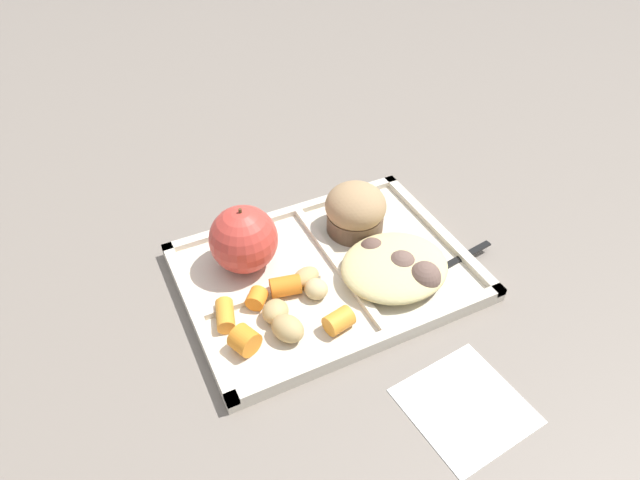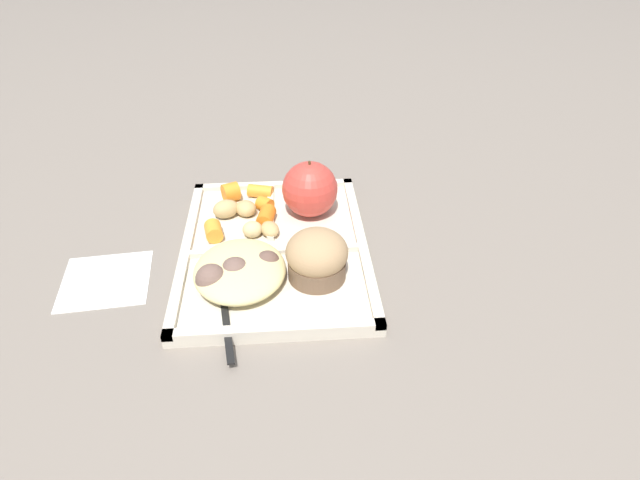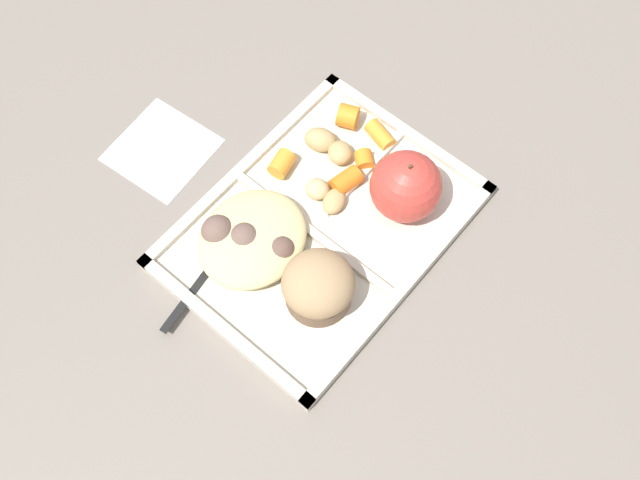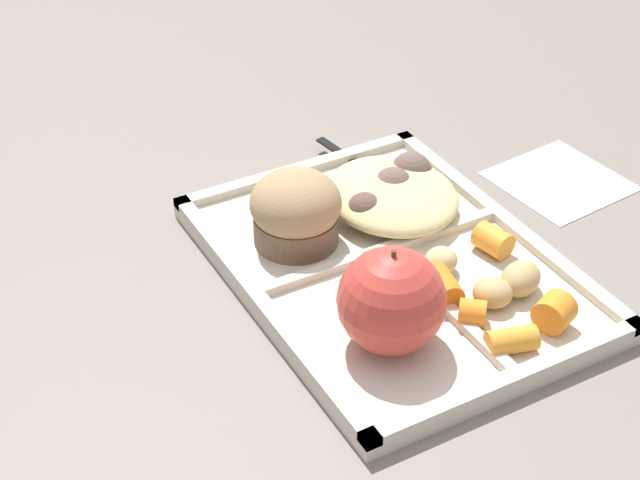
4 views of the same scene
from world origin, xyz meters
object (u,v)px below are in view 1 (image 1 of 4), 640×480
green_apple (244,239)px  plastic_fork (436,271)px  bran_muffin (355,210)px  lunch_tray (326,273)px

green_apple → plastic_fork: size_ratio=0.55×
bran_muffin → plastic_fork: 0.12m
green_apple → plastic_fork: (0.19, -0.11, -0.04)m
lunch_tray → green_apple: bearing=146.9°
bran_muffin → plastic_fork: bearing=-66.3°
lunch_tray → bran_muffin: bearing=38.1°
bran_muffin → plastic_fork: (0.05, -0.11, -0.03)m
bran_muffin → plastic_fork: bran_muffin is taller
plastic_fork → bran_muffin: bearing=113.7°
lunch_tray → bran_muffin: (0.07, 0.05, 0.03)m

